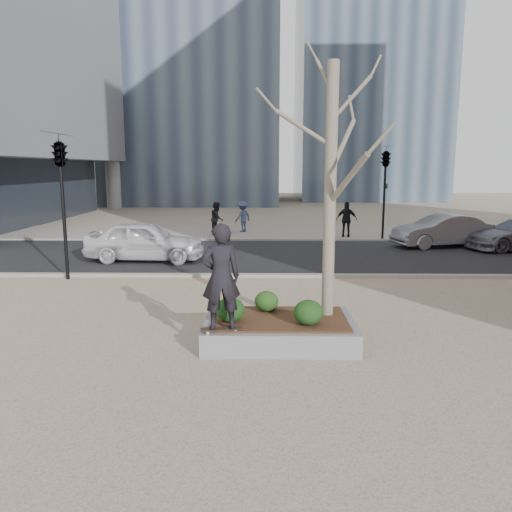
{
  "coord_description": "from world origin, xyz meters",
  "views": [
    {
      "loc": [
        0.68,
        -9.68,
        3.48
      ],
      "look_at": [
        0.5,
        2.0,
        1.4
      ],
      "focal_mm": 35.0,
      "sensor_mm": 36.0,
      "label": 1
    }
  ],
  "objects_px": {
    "planter": "(279,330)",
    "skateboard": "(222,330)",
    "skateboarder": "(221,277)",
    "police_car": "(145,241)"
  },
  "relations": [
    {
      "from": "skateboard",
      "to": "police_car",
      "type": "relative_size",
      "value": 0.18
    },
    {
      "from": "skateboard",
      "to": "police_car",
      "type": "xyz_separation_m",
      "value": [
        -3.66,
        9.5,
        0.28
      ]
    },
    {
      "from": "planter",
      "to": "police_car",
      "type": "xyz_separation_m",
      "value": [
        -4.76,
        8.71,
        0.54
      ]
    },
    {
      "from": "planter",
      "to": "police_car",
      "type": "bearing_deg",
      "value": 118.67
    },
    {
      "from": "planter",
      "to": "skateboard",
      "type": "xyz_separation_m",
      "value": [
        -1.1,
        -0.79,
        0.26
      ]
    },
    {
      "from": "planter",
      "to": "skateboarder",
      "type": "relative_size",
      "value": 1.52
    },
    {
      "from": "planter",
      "to": "skateboarder",
      "type": "height_order",
      "value": "skateboarder"
    },
    {
      "from": "skateboarder",
      "to": "police_car",
      "type": "height_order",
      "value": "skateboarder"
    },
    {
      "from": "skateboard",
      "to": "skateboarder",
      "type": "bearing_deg",
      "value": 170.59
    },
    {
      "from": "planter",
      "to": "skateboarder",
      "type": "xyz_separation_m",
      "value": [
        -1.1,
        -0.79,
        1.29
      ]
    }
  ]
}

